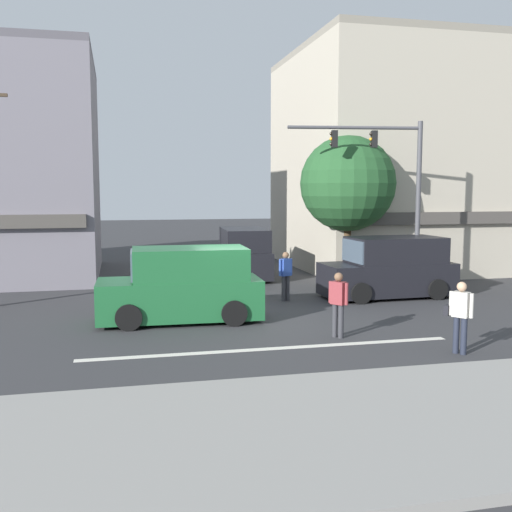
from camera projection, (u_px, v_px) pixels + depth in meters
name	position (u px, v px, depth m)	size (l,w,h in m)	color
ground_plane	(241.00, 318.00, 17.55)	(120.00, 120.00, 0.00)	#333335
lane_marking_stripe	(272.00, 349.00, 14.16)	(9.00, 0.24, 0.01)	silver
sidewalk_curb	(353.00, 426.00, 9.31)	(40.00, 5.00, 0.16)	gray
building_right_corner	(398.00, 160.00, 29.42)	(10.29, 10.54, 10.39)	#B7AD99
street_tree	(348.00, 184.00, 23.56)	(3.76, 3.76, 5.88)	#4C3823
traffic_light_mast	(392.00, 178.00, 21.57)	(4.85, 0.86, 6.20)	#47474C
van_parked_curbside	(183.00, 286.00, 17.06)	(4.66, 2.15, 2.11)	#1E6033
van_crossing_center	(390.00, 269.00, 20.91)	(4.67, 2.18, 2.11)	black
van_approaching_near	(244.00, 254.00, 25.77)	(2.27, 4.71, 2.11)	black
pedestrian_foreground_with_bag	(460.00, 313.00, 13.64)	(0.49, 0.66, 1.67)	#232838
pedestrian_mid_crossing	(286.00, 273.00, 20.21)	(0.52, 0.35, 1.67)	#333338
pedestrian_far_side	(338.00, 301.00, 15.15)	(0.39, 0.48, 1.67)	#333338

